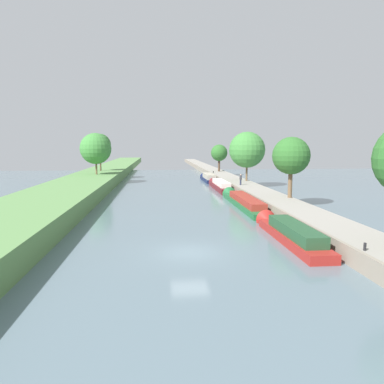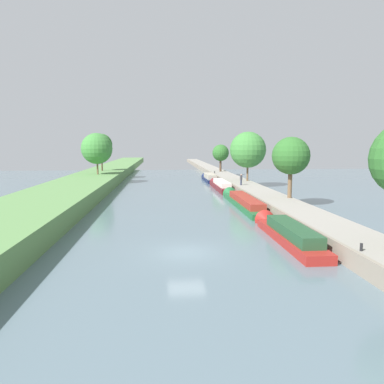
{
  "view_description": "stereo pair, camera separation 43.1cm",
  "coord_description": "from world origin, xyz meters",
  "px_view_note": "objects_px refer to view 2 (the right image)",
  "views": [
    {
      "loc": [
        -1.99,
        -22.83,
        7.11
      ],
      "look_at": [
        2.33,
        23.08,
        1.0
      ],
      "focal_mm": 33.24,
      "sensor_mm": 36.0,
      "label": 1
    },
    {
      "loc": [
        -1.56,
        -22.87,
        7.11
      ],
      "look_at": [
        2.33,
        23.08,
        1.0
      ],
      "focal_mm": 33.24,
      "sensor_mm": 36.0,
      "label": 2
    }
  ],
  "objects_px": {
    "narrowboat_navy": "(209,178)",
    "person_walking": "(241,179)",
    "narrowboat_red": "(287,232)",
    "mooring_bollard_far": "(215,172)",
    "narrowboat_maroon": "(221,185)",
    "narrowboat_green": "(243,201)",
    "mooring_bollard_near": "(361,247)"
  },
  "relations": [
    {
      "from": "narrowboat_green",
      "to": "person_walking",
      "type": "height_order",
      "value": "person_walking"
    },
    {
      "from": "narrowboat_maroon",
      "to": "person_walking",
      "type": "relative_size",
      "value": 8.16
    },
    {
      "from": "narrowboat_red",
      "to": "narrowboat_navy",
      "type": "height_order",
      "value": "narrowboat_navy"
    },
    {
      "from": "mooring_bollard_near",
      "to": "mooring_bollard_far",
      "type": "distance_m",
      "value": 56.72
    },
    {
      "from": "narrowboat_maroon",
      "to": "narrowboat_red",
      "type": "bearing_deg",
      "value": -90.2
    },
    {
      "from": "narrowboat_green",
      "to": "narrowboat_navy",
      "type": "height_order",
      "value": "narrowboat_navy"
    },
    {
      "from": "person_walking",
      "to": "mooring_bollard_near",
      "type": "bearing_deg",
      "value": -91.03
    },
    {
      "from": "narrowboat_maroon",
      "to": "narrowboat_navy",
      "type": "bearing_deg",
      "value": 90.14
    },
    {
      "from": "narrowboat_green",
      "to": "mooring_bollard_far",
      "type": "bearing_deg",
      "value": 87.01
    },
    {
      "from": "narrowboat_green",
      "to": "mooring_bollard_near",
      "type": "relative_size",
      "value": 37.13
    },
    {
      "from": "narrowboat_red",
      "to": "narrowboat_maroon",
      "type": "height_order",
      "value": "narrowboat_maroon"
    },
    {
      "from": "narrowboat_green",
      "to": "narrowboat_maroon",
      "type": "bearing_deg",
      "value": 90.0
    },
    {
      "from": "narrowboat_red",
      "to": "person_walking",
      "type": "relative_size",
      "value": 7.12
    },
    {
      "from": "narrowboat_navy",
      "to": "mooring_bollard_near",
      "type": "xyz_separation_m",
      "value": [
        1.85,
        -51.45,
        0.75
      ]
    },
    {
      "from": "narrowboat_maroon",
      "to": "person_walking",
      "type": "bearing_deg",
      "value": -59.94
    },
    {
      "from": "narrowboat_green",
      "to": "person_walking",
      "type": "xyz_separation_m",
      "value": [
        2.42,
        11.72,
        1.47
      ]
    },
    {
      "from": "narrowboat_green",
      "to": "mooring_bollard_near",
      "type": "xyz_separation_m",
      "value": [
        1.82,
        -21.95,
        0.82
      ]
    },
    {
      "from": "narrowboat_red",
      "to": "mooring_bollard_far",
      "type": "distance_m",
      "value": 50.04
    },
    {
      "from": "narrowboat_navy",
      "to": "person_walking",
      "type": "height_order",
      "value": "person_walking"
    },
    {
      "from": "mooring_bollard_near",
      "to": "narrowboat_maroon",
      "type": "bearing_deg",
      "value": 92.75
    },
    {
      "from": "narrowboat_navy",
      "to": "person_walking",
      "type": "distance_m",
      "value": 18.01
    },
    {
      "from": "narrowboat_maroon",
      "to": "person_walking",
      "type": "distance_m",
      "value": 5.03
    },
    {
      "from": "mooring_bollard_near",
      "to": "narrowboat_navy",
      "type": "bearing_deg",
      "value": 92.06
    },
    {
      "from": "narrowboat_navy",
      "to": "mooring_bollard_near",
      "type": "relative_size",
      "value": 25.44
    },
    {
      "from": "narrowboat_red",
      "to": "mooring_bollard_far",
      "type": "height_order",
      "value": "mooring_bollard_far"
    },
    {
      "from": "mooring_bollard_far",
      "to": "narrowboat_green",
      "type": "bearing_deg",
      "value": -92.99
    },
    {
      "from": "person_walking",
      "to": "mooring_bollard_near",
      "type": "xyz_separation_m",
      "value": [
        -0.61,
        -33.66,
        -0.65
      ]
    },
    {
      "from": "narrowboat_navy",
      "to": "mooring_bollard_far",
      "type": "relative_size",
      "value": 25.44
    },
    {
      "from": "narrowboat_red",
      "to": "mooring_bollard_far",
      "type": "relative_size",
      "value": 26.28
    },
    {
      "from": "narrowboat_navy",
      "to": "person_walking",
      "type": "relative_size",
      "value": 6.9
    },
    {
      "from": "narrowboat_navy",
      "to": "narrowboat_maroon",
      "type": "bearing_deg",
      "value": -89.86
    },
    {
      "from": "mooring_bollard_far",
      "to": "narrowboat_red",
      "type": "bearing_deg",
      "value": -92.21
    }
  ]
}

